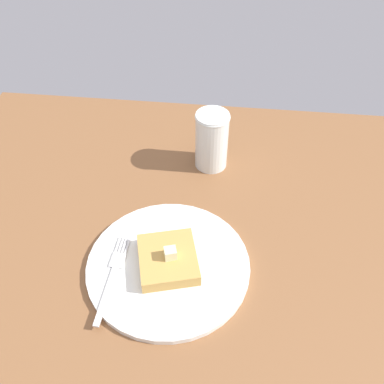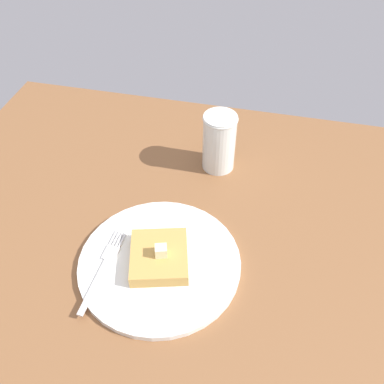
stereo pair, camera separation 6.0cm
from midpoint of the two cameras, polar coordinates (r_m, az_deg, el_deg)
The scene contains 6 objects.
table_surface at distance 67.28cm, azimuth -3.01°, elevation -15.07°, with size 104.01×104.01×2.84cm, color brown.
plate at distance 69.09cm, azimuth -5.68°, elevation -9.81°, with size 25.88×25.88×1.04cm.
toast_slice_center at distance 67.81cm, azimuth -5.77°, elevation -9.04°, with size 8.90×9.67×2.21cm, color tan.
butter_pat_primary at distance 65.95cm, azimuth -5.51°, elevation -8.25°, with size 1.83×1.65×1.83cm, color beige.
fork at distance 68.84cm, azimuth -12.90°, elevation -10.59°, with size 2.33×16.05×0.36cm.
syrup_jar at distance 82.53cm, azimuth 0.55°, elevation 6.47°, with size 6.55×6.55×11.80cm.
Camera 1 is at (4.13, -33.15, 59.82)cm, focal length 40.00 mm.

